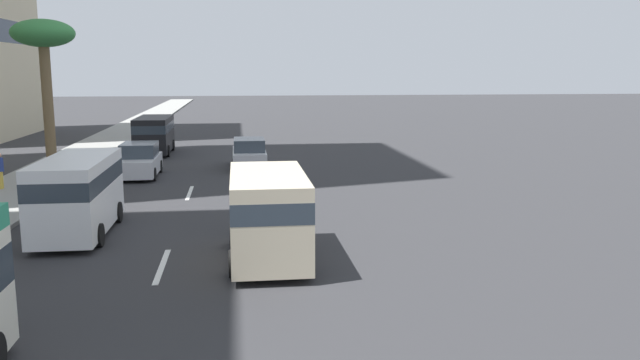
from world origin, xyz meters
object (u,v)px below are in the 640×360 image
object	(u,v)px
van_sixth	(268,211)
pedestrian_near_lamp	(0,169)
palm_tree	(44,43)
car_third	(139,161)
van_lead	(78,191)
van_second	(154,133)
car_fifth	(249,154)

from	to	relation	value
van_sixth	pedestrian_near_lamp	world-z (taller)	van_sixth
palm_tree	pedestrian_near_lamp	bearing A→B (deg)	162.53
car_third	pedestrian_near_lamp	bearing A→B (deg)	-57.44
van_lead	pedestrian_near_lamp	size ratio (longest dim) A/B	3.43
palm_tree	car_third	bearing A→B (deg)	-93.31
van_second	van_lead	bearing A→B (deg)	0.25
car_third	van_sixth	distance (m)	16.17
van_lead	palm_tree	xyz separation A→B (m)	(11.76, 3.97, 5.10)
van_sixth	palm_tree	xyz separation A→B (m)	(15.38, 9.89, 5.13)
van_sixth	palm_tree	size ratio (longest dim) A/B	0.64
van_second	van_sixth	bearing A→B (deg)	14.02
pedestrian_near_lamp	palm_tree	distance (m)	6.74
van_sixth	palm_tree	bearing A→B (deg)	32.74
car_fifth	van_sixth	distance (m)	17.37
van_lead	van_sixth	size ratio (longest dim) A/B	1.12
car_fifth	van_sixth	xyz separation A→B (m)	(-17.36, -0.19, 0.64)
palm_tree	van_lead	bearing A→B (deg)	-161.34
van_second	car_fifth	bearing A→B (deg)	40.97
van_lead	pedestrian_near_lamp	xyz separation A→B (m)	(8.08, 5.13, -0.43)
van_second	car_third	size ratio (longest dim) A/B	1.27
pedestrian_near_lamp	palm_tree	size ratio (longest dim) A/B	0.21
pedestrian_near_lamp	palm_tree	world-z (taller)	palm_tree
car_third	van_sixth	xyz separation A→B (m)	(-15.13, -5.66, 0.62)
car_fifth	pedestrian_near_lamp	distance (m)	12.24
van_lead	car_fifth	distance (m)	14.90
car_fifth	palm_tree	distance (m)	11.45
van_lead	car_third	world-z (taller)	van_lead
car_fifth	van_sixth	size ratio (longest dim) A/B	0.90
van_lead	car_third	xyz separation A→B (m)	(11.52, -0.25, -0.64)
pedestrian_near_lamp	car_third	bearing A→B (deg)	87.44
van_second	car_fifth	xyz separation A→B (m)	(-6.69, -5.81, -0.57)
van_lead	van_sixth	distance (m)	6.93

